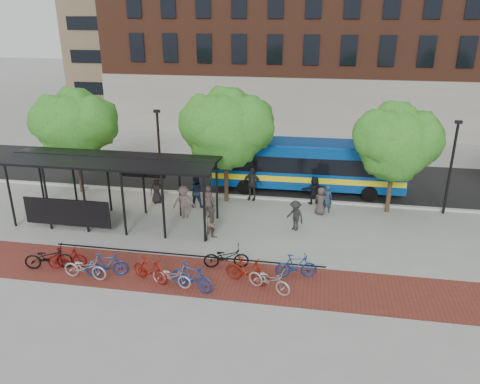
% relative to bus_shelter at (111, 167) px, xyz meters
% --- Properties ---
extents(ground, '(160.00, 160.00, 0.00)m').
position_rel_bus_shelter_xyz_m(ground, '(8.13, 0.48, -3.00)').
color(ground, '#9E9E99').
rests_on(ground, ground).
extents(asphalt_street, '(160.00, 8.00, 0.01)m').
position_rel_bus_shelter_xyz_m(asphalt_street, '(8.13, 8.48, -2.99)').
color(asphalt_street, black).
rests_on(asphalt_street, ground).
extents(curb, '(160.00, 0.25, 0.12)m').
position_rel_bus_shelter_xyz_m(curb, '(8.13, 4.48, -2.94)').
color(curb, '#B7B7B2').
rests_on(curb, ground).
extents(brick_strip, '(24.00, 3.00, 0.01)m').
position_rel_bus_shelter_xyz_m(brick_strip, '(6.13, -4.52, -3.00)').
color(brick_strip, maroon).
rests_on(brick_strip, ground).
extents(bike_rack_rail, '(12.00, 0.05, 0.95)m').
position_rel_bus_shelter_xyz_m(bike_rack_rail, '(4.83, -3.62, -3.00)').
color(bike_rack_rail, black).
rests_on(bike_rack_rail, ground).
extents(building_brick, '(55.00, 14.00, 20.00)m').
position_rel_bus_shelter_xyz_m(building_brick, '(18.13, 26.48, 7.00)').
color(building_brick, brown).
rests_on(building_brick, ground).
extents(bus_shelter, '(10.60, 3.07, 3.60)m').
position_rel_bus_shelter_xyz_m(bus_shelter, '(0.00, 0.00, 0.00)').
color(bus_shelter, black).
rests_on(bus_shelter, ground).
extents(tree_a, '(4.90, 4.00, 6.18)m').
position_rel_bus_shelter_xyz_m(tree_a, '(-3.77, 3.83, 1.24)').
color(tree_a, '#382619').
rests_on(tree_a, ground).
extents(tree_b, '(5.15, 4.20, 6.47)m').
position_rel_bus_shelter_xyz_m(tree_b, '(5.23, 3.83, 1.46)').
color(tree_b, '#382619').
rests_on(tree_b, ground).
extents(tree_c, '(4.66, 3.80, 5.92)m').
position_rel_bus_shelter_xyz_m(tree_c, '(14.22, 3.83, 1.06)').
color(tree_c, '#382619').
rests_on(tree_c, ground).
extents(lamp_post_left, '(0.35, 0.20, 5.12)m').
position_rel_bus_shelter_xyz_m(lamp_post_left, '(1.13, 4.08, -0.25)').
color(lamp_post_left, black).
rests_on(lamp_post_left, ground).
extents(lamp_post_right, '(0.35, 0.20, 5.12)m').
position_rel_bus_shelter_xyz_m(lamp_post_right, '(17.13, 4.08, -0.25)').
color(lamp_post_right, black).
rests_on(lamp_post_right, ground).
extents(bus, '(11.40, 2.88, 3.07)m').
position_rel_bus_shelter_xyz_m(bus, '(9.62, 6.31, -1.24)').
color(bus, '#073F91').
rests_on(bus, ground).
extents(bike_0, '(2.12, 1.18, 1.06)m').
position_rel_bus_shelter_xyz_m(bike_0, '(-0.84, -4.95, -2.47)').
color(bike_0, black).
rests_on(bike_0, ground).
extents(bike_1, '(1.70, 0.87, 0.98)m').
position_rel_bus_shelter_xyz_m(bike_1, '(-0.07, -4.80, -2.51)').
color(bike_1, maroon).
rests_on(bike_1, ground).
extents(bike_2, '(1.93, 0.77, 0.99)m').
position_rel_bus_shelter_xyz_m(bike_2, '(1.07, -5.43, -2.50)').
color(bike_2, '#A5A5A7').
rests_on(bike_2, ground).
extents(bike_3, '(1.82, 0.98, 1.05)m').
position_rel_bus_shelter_xyz_m(bike_3, '(1.89, -5.11, -2.47)').
color(bike_3, navy).
rests_on(bike_3, ground).
extents(bike_5, '(1.85, 1.13, 1.07)m').
position_rel_bus_shelter_xyz_m(bike_5, '(3.79, -5.18, -2.46)').
color(bike_5, maroon).
rests_on(bike_5, ground).
extents(bike_6, '(1.75, 0.86, 0.88)m').
position_rel_bus_shelter_xyz_m(bike_6, '(4.75, -5.37, -2.56)').
color(bike_6, '#BCBCBF').
rests_on(bike_6, ground).
extents(bike_7, '(1.99, 1.11, 1.15)m').
position_rel_bus_shelter_xyz_m(bike_7, '(5.62, -5.48, -2.42)').
color(bike_7, navy).
rests_on(bike_7, ground).
extents(bike_8, '(2.04, 1.02, 1.02)m').
position_rel_bus_shelter_xyz_m(bike_8, '(6.61, -3.58, -2.49)').
color(bike_8, black).
rests_on(bike_8, ground).
extents(bike_9, '(1.98, 1.00, 1.14)m').
position_rel_bus_shelter_xyz_m(bike_9, '(7.69, -4.63, -2.43)').
color(bike_9, maroon).
rests_on(bike_9, ground).
extents(bike_10, '(1.97, 1.33, 0.98)m').
position_rel_bus_shelter_xyz_m(bike_10, '(8.63, -5.04, -2.51)').
color(bike_10, '#ABABAD').
rests_on(bike_10, ground).
extents(bike_11, '(1.78, 0.79, 1.04)m').
position_rel_bus_shelter_xyz_m(bike_11, '(9.60, -3.83, -2.48)').
color(bike_11, navy).
rests_on(bike_11, ground).
extents(pedestrian_0, '(0.90, 0.81, 1.55)m').
position_rel_bus_shelter_xyz_m(pedestrian_0, '(1.25, 2.86, -2.23)').
color(pedestrian_0, black).
rests_on(pedestrian_0, ground).
extents(pedestrian_1, '(0.67, 0.48, 1.73)m').
position_rel_bus_shelter_xyz_m(pedestrian_1, '(4.61, 1.57, -2.13)').
color(pedestrian_1, '#433A36').
rests_on(pedestrian_1, ground).
extents(pedestrian_2, '(0.96, 0.77, 1.89)m').
position_rel_bus_shelter_xyz_m(pedestrian_2, '(3.62, 2.69, -2.05)').
color(pedestrian_2, '#1B2A3F').
rests_on(pedestrian_2, ground).
extents(pedestrian_3, '(1.33, 1.01, 1.82)m').
position_rel_bus_shelter_xyz_m(pedestrian_3, '(3.40, 1.06, -2.09)').
color(pedestrian_3, brown).
rests_on(pedestrian_3, ground).
extents(pedestrian_4, '(1.22, 0.68, 1.96)m').
position_rel_bus_shelter_xyz_m(pedestrian_4, '(6.54, 4.26, -2.02)').
color(pedestrian_4, '#272727').
rests_on(pedestrian_4, ground).
extents(pedestrian_5, '(1.56, 1.09, 1.62)m').
position_rel_bus_shelter_xyz_m(pedestrian_5, '(10.13, 4.28, -2.19)').
color(pedestrian_5, black).
rests_on(pedestrian_5, ground).
extents(pedestrian_6, '(0.89, 0.76, 1.54)m').
position_rel_bus_shelter_xyz_m(pedestrian_6, '(10.51, 2.81, -2.23)').
color(pedestrian_6, '#413734').
rests_on(pedestrian_6, ground).
extents(pedestrian_7, '(0.58, 0.38, 1.58)m').
position_rel_bus_shelter_xyz_m(pedestrian_7, '(10.84, 3.13, -2.21)').
color(pedestrian_7, navy).
rests_on(pedestrian_7, ground).
extents(pedestrian_8, '(0.97, 0.98, 1.60)m').
position_rel_bus_shelter_xyz_m(pedestrian_8, '(5.43, -1.02, -2.20)').
color(pedestrian_8, brown).
rests_on(pedestrian_8, ground).
extents(pedestrian_9, '(1.16, 1.09, 1.58)m').
position_rel_bus_shelter_xyz_m(pedestrian_9, '(9.28, 0.62, -2.21)').
color(pedestrian_9, black).
rests_on(pedestrian_9, ground).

